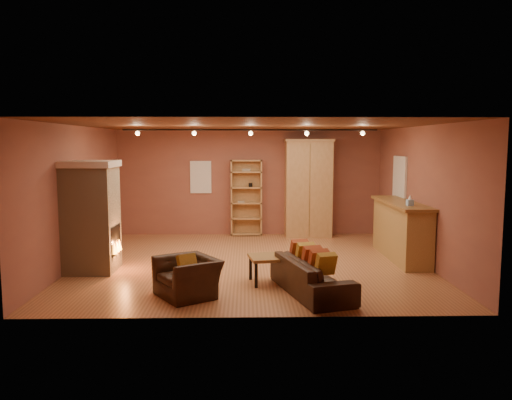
{
  "coord_description": "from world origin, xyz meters",
  "views": [
    {
      "loc": [
        -0.1,
        -10.06,
        2.45
      ],
      "look_at": [
        0.11,
        0.2,
        1.28
      ],
      "focal_mm": 35.0,
      "sensor_mm": 36.0,
      "label": 1
    }
  ],
  "objects_px": {
    "armchair": "(188,270)",
    "armoire": "(308,188)",
    "loveseat": "(311,269)",
    "coffee_table": "(268,260)",
    "bookcase": "(246,197)",
    "bar_counter": "(401,230)",
    "fireplace": "(92,216)"
  },
  "relations": [
    {
      "from": "fireplace",
      "to": "loveseat",
      "type": "xyz_separation_m",
      "value": [
        4.01,
        -1.51,
        -0.66
      ]
    },
    {
      "from": "armoire",
      "to": "loveseat",
      "type": "distance_m",
      "value": 5.14
    },
    {
      "from": "armoire",
      "to": "coffee_table",
      "type": "bearing_deg",
      "value": -105.82
    },
    {
      "from": "armoire",
      "to": "loveseat",
      "type": "height_order",
      "value": "armoire"
    },
    {
      "from": "bookcase",
      "to": "armoire",
      "type": "distance_m",
      "value": 1.66
    },
    {
      "from": "armchair",
      "to": "armoire",
      "type": "bearing_deg",
      "value": 120.28
    },
    {
      "from": "fireplace",
      "to": "coffee_table",
      "type": "relative_size",
      "value": 2.9
    },
    {
      "from": "armchair",
      "to": "coffee_table",
      "type": "distance_m",
      "value": 1.52
    },
    {
      "from": "armoire",
      "to": "bar_counter",
      "type": "bearing_deg",
      "value": -57.4
    },
    {
      "from": "bookcase",
      "to": "loveseat",
      "type": "relative_size",
      "value": 0.99
    },
    {
      "from": "bar_counter",
      "to": "armchair",
      "type": "bearing_deg",
      "value": -148.82
    },
    {
      "from": "bookcase",
      "to": "bar_counter",
      "type": "distance_m",
      "value": 4.35
    },
    {
      "from": "loveseat",
      "to": "coffee_table",
      "type": "xyz_separation_m",
      "value": [
        -0.68,
        0.62,
        0.01
      ]
    },
    {
      "from": "armoire",
      "to": "bar_counter",
      "type": "distance_m",
      "value": 3.16
    },
    {
      "from": "armoire",
      "to": "loveseat",
      "type": "bearing_deg",
      "value": -96.44
    },
    {
      "from": "armoire",
      "to": "bar_counter",
      "type": "relative_size",
      "value": 1.0
    },
    {
      "from": "coffee_table",
      "to": "armchair",
      "type": "bearing_deg",
      "value": -150.46
    },
    {
      "from": "loveseat",
      "to": "bookcase",
      "type": "bearing_deg",
      "value": -4.21
    },
    {
      "from": "fireplace",
      "to": "coffee_table",
      "type": "height_order",
      "value": "fireplace"
    },
    {
      "from": "bookcase",
      "to": "coffee_table",
      "type": "xyz_separation_m",
      "value": [
        0.37,
        -4.63,
        -0.62
      ]
    },
    {
      "from": "bookcase",
      "to": "armchair",
      "type": "bearing_deg",
      "value": -100.04
    },
    {
      "from": "fireplace",
      "to": "bar_counter",
      "type": "relative_size",
      "value": 0.83
    },
    {
      "from": "bar_counter",
      "to": "armoire",
      "type": "bearing_deg",
      "value": 122.6
    },
    {
      "from": "fireplace",
      "to": "loveseat",
      "type": "distance_m",
      "value": 4.34
    },
    {
      "from": "bar_counter",
      "to": "coffee_table",
      "type": "xyz_separation_m",
      "value": [
        -2.91,
        -1.81,
        -0.21
      ]
    },
    {
      "from": "fireplace",
      "to": "armoire",
      "type": "distance_m",
      "value": 5.78
    },
    {
      "from": "loveseat",
      "to": "bar_counter",
      "type": "bearing_deg",
      "value": -58.03
    },
    {
      "from": "fireplace",
      "to": "armchair",
      "type": "relative_size",
      "value": 1.85
    },
    {
      "from": "loveseat",
      "to": "coffee_table",
      "type": "bearing_deg",
      "value": 32.13
    },
    {
      "from": "bar_counter",
      "to": "coffee_table",
      "type": "distance_m",
      "value": 3.44
    },
    {
      "from": "bookcase",
      "to": "fireplace",
      "type": "bearing_deg",
      "value": -128.31
    },
    {
      "from": "coffee_table",
      "to": "loveseat",
      "type": "bearing_deg",
      "value": -42.33
    }
  ]
}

